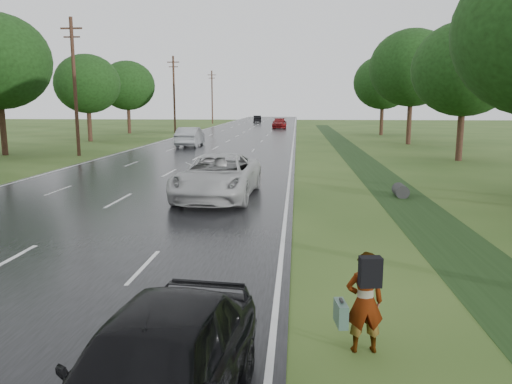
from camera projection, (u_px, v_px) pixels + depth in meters
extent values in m
plane|color=#304C1B|center=(4.00, 265.00, 12.18)|extent=(220.00, 220.00, 0.00)
cube|color=black|center=(234.00, 138.00, 56.33)|extent=(14.00, 180.00, 0.04)
cube|color=silver|center=(294.00, 138.00, 55.79)|extent=(0.12, 180.00, 0.01)
cube|color=silver|center=(175.00, 137.00, 56.87)|extent=(0.12, 180.00, 0.01)
cube|color=silver|center=(234.00, 138.00, 56.33)|extent=(0.12, 180.00, 0.01)
cube|color=black|center=(368.00, 167.00, 30.88)|extent=(2.20, 120.00, 0.01)
cylinder|color=#2D2D2D|center=(400.00, 191.00, 21.03)|extent=(0.56, 1.00, 0.56)
cylinder|color=#351F15|center=(75.00, 88.00, 36.57)|extent=(0.26, 0.26, 10.00)
cube|color=#351F15|center=(71.00, 28.00, 35.84)|extent=(1.60, 0.12, 0.12)
cube|color=#351F15|center=(72.00, 37.00, 35.94)|extent=(1.20, 0.10, 0.10)
cylinder|color=#351F15|center=(174.00, 95.00, 66.01)|extent=(0.26, 0.26, 10.00)
cube|color=#351F15|center=(173.00, 62.00, 65.27)|extent=(1.60, 0.12, 0.12)
cube|color=#351F15|center=(173.00, 67.00, 65.38)|extent=(1.20, 0.10, 0.10)
cylinder|color=#351F15|center=(212.00, 97.00, 95.45)|extent=(0.26, 0.26, 10.00)
cube|color=#351F15|center=(212.00, 75.00, 94.71)|extent=(1.60, 0.12, 0.12)
cube|color=#351F15|center=(212.00, 78.00, 94.81)|extent=(1.20, 0.10, 0.10)
cylinder|color=#351F15|center=(460.00, 135.00, 33.96)|extent=(0.44, 0.44, 3.52)
ellipsoid|color=black|center=(465.00, 69.00, 33.19)|extent=(7.00, 7.00, 6.30)
cylinder|color=#351F15|center=(409.00, 122.00, 47.67)|extent=(0.44, 0.44, 4.16)
ellipsoid|color=black|center=(412.00, 68.00, 46.78)|extent=(8.00, 8.00, 7.20)
cylinder|color=#351F15|center=(382.00, 120.00, 61.48)|extent=(0.44, 0.44, 3.68)
ellipsoid|color=black|center=(383.00, 82.00, 60.68)|extent=(7.20, 7.20, 6.48)
cylinder|color=#351F15|center=(3.00, 129.00, 37.57)|extent=(0.44, 0.44, 4.00)
cylinder|color=#351F15|center=(90.00, 125.00, 51.29)|extent=(0.44, 0.44, 3.36)
ellipsoid|color=black|center=(87.00, 84.00, 50.57)|extent=(6.60, 6.60, 5.94)
cylinder|color=#351F15|center=(129.00, 120.00, 65.07)|extent=(0.44, 0.44, 3.52)
ellipsoid|color=black|center=(127.00, 86.00, 64.30)|extent=(7.00, 7.00, 6.30)
imported|color=#A5998C|center=(365.00, 302.00, 7.80)|extent=(0.64, 0.47, 1.64)
cube|color=black|center=(370.00, 272.00, 7.46)|extent=(0.35, 0.24, 0.46)
cube|color=#3E5B4F|center=(341.00, 313.00, 7.91)|extent=(0.21, 0.48, 0.37)
cube|color=black|center=(341.00, 300.00, 7.87)|extent=(0.06, 0.16, 0.03)
imported|color=#B9B9B9|center=(218.00, 176.00, 20.46)|extent=(3.24, 6.55, 1.79)
imported|color=black|center=(155.00, 371.00, 5.81)|extent=(2.31, 4.69, 1.54)
imported|color=#93979B|center=(190.00, 137.00, 44.95)|extent=(1.91, 5.27, 1.73)
imported|color=maroon|center=(279.00, 123.00, 77.73)|extent=(2.20, 5.38, 1.56)
imported|color=black|center=(257.00, 119.00, 101.03)|extent=(2.01, 4.43, 1.41)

